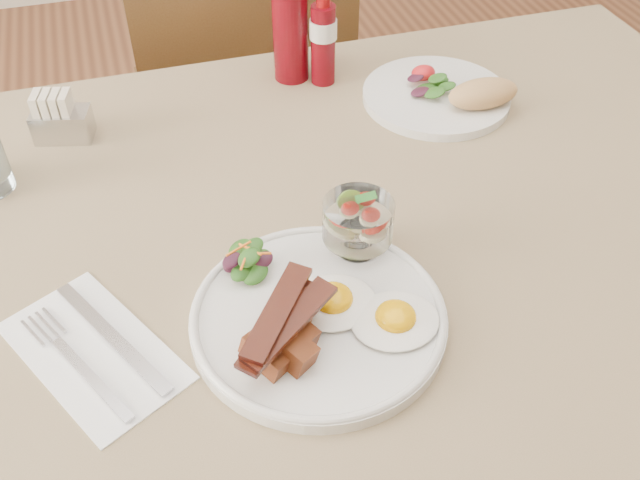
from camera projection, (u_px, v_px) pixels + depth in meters
table at (340, 264)px, 0.97m from camera, size 1.33×0.88×0.75m
chair_far at (243, 101)px, 1.53m from camera, size 0.42×0.42×0.93m
main_plate at (318, 318)px, 0.78m from camera, size 0.28×0.28×0.02m
fried_eggs at (364, 310)px, 0.77m from camera, size 0.16×0.13×0.03m
bacon_potato_pile at (284, 334)px, 0.72m from camera, size 0.12×0.12×0.05m
side_salad at (248, 262)px, 0.81m from camera, size 0.06×0.06×0.03m
fruit_cup at (358, 221)px, 0.81m from camera, size 0.08×0.08×0.08m
second_plate at (447, 94)px, 1.10m from camera, size 0.23×0.23×0.06m
ketchup_bottle at (291, 32)px, 1.11m from camera, size 0.07×0.07×0.17m
hot_sauce_bottle at (323, 40)px, 1.11m from camera, size 0.06×0.06×0.15m
sugar_caddy at (60, 120)px, 1.02m from camera, size 0.09×0.06×0.07m
napkin_cutlery at (95, 350)px, 0.75m from camera, size 0.20×0.24×0.01m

